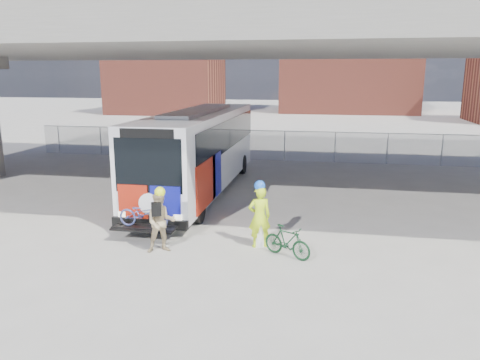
% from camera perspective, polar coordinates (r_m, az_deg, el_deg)
% --- Properties ---
extents(ground, '(160.00, 160.00, 0.00)m').
position_cam_1_polar(ground, '(17.25, -1.68, -4.63)').
color(ground, '#9E9991').
rests_on(ground, ground).
extents(bus, '(2.67, 12.91, 3.69)m').
position_cam_1_polar(bus, '(20.71, -4.98, 4.27)').
color(bus, silver).
rests_on(bus, ground).
extents(overpass, '(40.00, 16.00, 7.95)m').
position_cam_1_polar(overpass, '(20.43, 0.69, 16.67)').
color(overpass, '#605E59').
rests_on(overpass, ground).
extents(chainlink_fence, '(30.00, 0.06, 30.00)m').
position_cam_1_polar(chainlink_fence, '(28.54, 3.47, 5.24)').
color(chainlink_fence, gray).
rests_on(chainlink_fence, ground).
extents(brick_buildings, '(54.00, 22.00, 12.00)m').
position_cam_1_polar(brick_buildings, '(64.34, 8.84, 12.87)').
color(brick_buildings, brown).
rests_on(brick_buildings, ground).
extents(smokestack, '(2.20, 2.20, 25.00)m').
position_cam_1_polar(smokestack, '(72.21, 19.94, 17.90)').
color(smokestack, brown).
rests_on(smokestack, ground).
extents(bollard, '(0.27, 0.27, 1.05)m').
position_cam_1_polar(bollard, '(14.29, 2.43, -6.00)').
color(bollard, white).
rests_on(bollard, ground).
extents(cyclist_hivis, '(0.81, 0.68, 2.09)m').
position_cam_1_polar(cyclist_hivis, '(14.16, 2.39, -4.30)').
color(cyclist_hivis, '#BFE718').
rests_on(cyclist_hivis, ground).
extents(cyclist_tan, '(1.09, 1.00, 1.99)m').
position_cam_1_polar(cyclist_tan, '(13.96, -9.61, -5.01)').
color(cyclist_tan, tan).
rests_on(cyclist_tan, ground).
extents(bike_parked, '(1.57, 1.12, 0.93)m').
position_cam_1_polar(bike_parked, '(13.60, 5.78, -7.48)').
color(bike_parked, '#12381E').
rests_on(bike_parked, ground).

